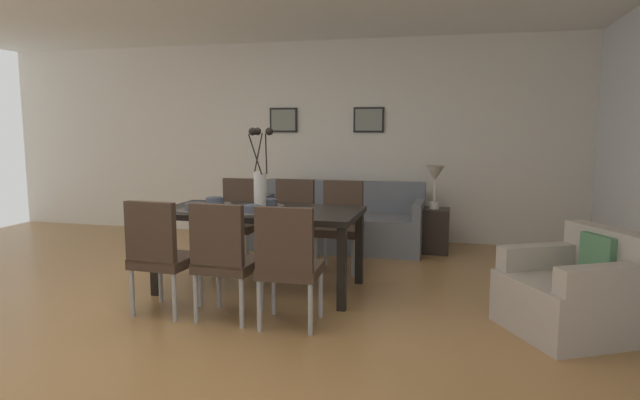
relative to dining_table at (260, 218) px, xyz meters
name	(u,v)px	position (x,y,z in m)	size (l,w,h in m)	color
ground_plane	(198,310)	(-0.30, -0.68, -0.66)	(9.00, 9.00, 0.00)	#A87A47
back_wall_panel	(305,140)	(-0.30, 2.57, 0.64)	(9.00, 0.10, 2.60)	silver
dining_table	(260,218)	(0.00, 0.00, 0.00)	(1.80, 0.92, 0.74)	black
dining_chair_near_left	(160,252)	(-0.52, -0.85, -0.15)	(0.47, 0.47, 0.92)	#3D2D23
dining_chair_near_right	(239,217)	(-0.57, 0.85, -0.15)	(0.45, 0.45, 0.92)	#3D2D23
dining_chair_far_left	(224,255)	(0.02, -0.85, -0.15)	(0.46, 0.46, 0.92)	#3D2D23
dining_chair_far_right	(292,219)	(0.03, 0.89, -0.15)	(0.44, 0.44, 0.92)	#3D2D23
dining_chair_mid_left	(288,260)	(0.54, -0.88, -0.15)	(0.46, 0.46, 0.92)	#3D2D23
dining_chair_mid_right	(341,221)	(0.56, 0.88, -0.15)	(0.45, 0.45, 0.92)	#3D2D23
centerpiece_vase	(260,178)	(0.00, 0.00, 0.36)	(0.21, 0.23, 0.73)	silver
placemat_near_left	(195,210)	(-0.54, -0.21, 0.08)	(0.32, 0.32, 0.01)	#4C4742
bowl_near_left	(195,206)	(-0.54, -0.21, 0.12)	(0.17, 0.17, 0.07)	#475166
placemat_near_right	(215,204)	(-0.54, 0.21, 0.08)	(0.32, 0.32, 0.01)	#4C4742
bowl_near_right	(215,200)	(-0.54, 0.21, 0.12)	(0.17, 0.17, 0.07)	#475166
placemat_far_left	(252,213)	(0.00, -0.21, 0.08)	(0.32, 0.32, 0.01)	#4C4742
bowl_far_left	(252,208)	(0.00, -0.21, 0.12)	(0.17, 0.17, 0.07)	#475166
placemat_far_right	(268,206)	(0.00, 0.21, 0.08)	(0.32, 0.32, 0.01)	#4C4742
bowl_far_right	(268,202)	(0.00, 0.21, 0.12)	(0.17, 0.17, 0.07)	#475166
sofa	(339,225)	(0.33, 1.89, -0.38)	(2.03, 0.84, 0.80)	slate
side_table	(433,231)	(1.46, 1.91, -0.40)	(0.36, 0.36, 0.52)	black
table_lamp	(435,177)	(1.46, 1.91, 0.23)	(0.22, 0.22, 0.51)	beige
armchair	(575,294)	(2.57, -0.45, -0.38)	(1.09, 1.09, 0.75)	#ADA399
framed_picture_left	(284,120)	(-0.58, 2.50, 0.91)	(0.38, 0.03, 0.33)	black
framed_picture_center	(369,120)	(0.58, 2.50, 0.91)	(0.40, 0.03, 0.33)	black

